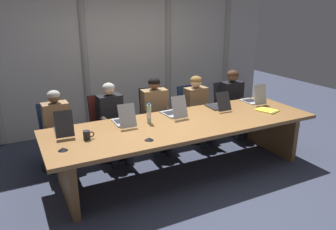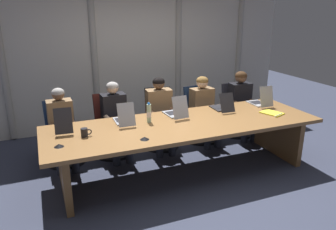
{
  "view_description": "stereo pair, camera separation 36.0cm",
  "coord_description": "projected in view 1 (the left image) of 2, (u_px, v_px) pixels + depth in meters",
  "views": [
    {
      "loc": [
        -2.1,
        -3.62,
        2.22
      ],
      "look_at": [
        -0.2,
        0.11,
        0.84
      ],
      "focal_mm": 34.85,
      "sensor_mm": 36.0,
      "label": 1
    },
    {
      "loc": [
        -1.77,
        -3.77,
        2.22
      ],
      "look_at": [
        -0.2,
        0.11,
        0.84
      ],
      "focal_mm": 34.85,
      "sensor_mm": 36.0,
      "label": 2
    }
  ],
  "objects": [
    {
      "name": "person_right_mid",
      "position": [
        199.0,
        105.0,
        5.52
      ],
      "size": [
        0.41,
        0.56,
        1.14
      ],
      "rotation": [
        0.0,
        0.0,
        -1.5
      ],
      "color": "olive",
      "rests_on": "ground_plane"
    },
    {
      "name": "office_chair_left_end",
      "position": [
        60.0,
        143.0,
        4.76
      ],
      "size": [
        0.6,
        0.6,
        0.92
      ],
      "rotation": [
        0.0,
        0.0,
        -1.44
      ],
      "color": "navy",
      "rests_on": "ground_plane"
    },
    {
      "name": "office_chair_center",
      "position": [
        155.0,
        125.0,
        5.43
      ],
      "size": [
        0.6,
        0.61,
        0.96
      ],
      "rotation": [
        0.0,
        0.0,
        -1.72
      ],
      "color": "black",
      "rests_on": "ground_plane"
    },
    {
      "name": "coffee_mug_near",
      "position": [
        87.0,
        135.0,
        3.85
      ],
      "size": [
        0.13,
        0.08,
        0.11
      ],
      "color": "black",
      "rests_on": "conference_table"
    },
    {
      "name": "laptop_right_end",
      "position": [
        254.0,
        99.0,
        5.32
      ],
      "size": [
        0.24,
        0.42,
        0.33
      ],
      "rotation": [
        0.0,
        0.0,
        1.56
      ],
      "color": "#BCBCC1",
      "rests_on": "conference_table"
    },
    {
      "name": "conference_mic_left_side",
      "position": [
        63.0,
        149.0,
        3.55
      ],
      "size": [
        0.11,
        0.11,
        0.03
      ],
      "primitive_type": "cone",
      "color": "black",
      "rests_on": "conference_table"
    },
    {
      "name": "person_left_end",
      "position": [
        58.0,
        127.0,
        4.52
      ],
      "size": [
        0.37,
        0.55,
        1.15
      ],
      "rotation": [
        0.0,
        0.0,
        -1.54
      ],
      "color": "olive",
      "rests_on": "ground_plane"
    },
    {
      "name": "person_left_mid",
      "position": [
        112.0,
        118.0,
        4.86
      ],
      "size": [
        0.39,
        0.56,
        1.17
      ],
      "rotation": [
        0.0,
        0.0,
        -1.52
      ],
      "color": "black",
      "rests_on": "ground_plane"
    },
    {
      "name": "conference_mic_middle",
      "position": [
        149.0,
        139.0,
        3.83
      ],
      "size": [
        0.11,
        0.11,
        0.03
      ],
      "primitive_type": "cone",
      "color": "black",
      "rests_on": "conference_table"
    },
    {
      "name": "office_chair_right_end",
      "position": [
        229.0,
        113.0,
        6.08
      ],
      "size": [
        0.6,
        0.6,
        0.91
      ],
      "rotation": [
        0.0,
        0.0,
        -1.5
      ],
      "color": "#2D2D38",
      "rests_on": "ground_plane"
    },
    {
      "name": "ground_plane",
      "position": [
        184.0,
        171.0,
        4.67
      ],
      "size": [
        12.59,
        12.59,
        0.0
      ],
      "primitive_type": "plane",
      "color": "#383D51"
    },
    {
      "name": "office_chair_right_mid",
      "position": [
        194.0,
        119.0,
        5.75
      ],
      "size": [
        0.6,
        0.6,
        0.93
      ],
      "rotation": [
        0.0,
        0.0,
        -1.48
      ],
      "color": "navy",
      "rests_on": "ground_plane"
    },
    {
      "name": "laptop_left_end",
      "position": [
        64.0,
        129.0,
        4.03
      ],
      "size": [
        0.25,
        0.45,
        0.33
      ],
      "rotation": [
        0.0,
        0.0,
        1.49
      ],
      "color": "#2D2D33",
      "rests_on": "conference_table"
    },
    {
      "name": "curtain_backdrop",
      "position": [
        126.0,
        49.0,
        6.12
      ],
      "size": [
        6.3,
        0.17,
        2.97
      ],
      "color": "beige",
      "rests_on": "ground_plane"
    },
    {
      "name": "conference_table",
      "position": [
        184.0,
        132.0,
        4.48
      ],
      "size": [
        3.73,
        1.19,
        0.74
      ],
      "color": "olive",
      "rests_on": "ground_plane"
    },
    {
      "name": "laptop_right_mid",
      "position": [
        218.0,
        105.0,
        5.02
      ],
      "size": [
        0.24,
        0.44,
        0.29
      ],
      "rotation": [
        0.0,
        0.0,
        1.53
      ],
      "color": "#2D2D33",
      "rests_on": "conference_table"
    },
    {
      "name": "person_center",
      "position": [
        156.0,
        110.0,
        5.17
      ],
      "size": [
        0.44,
        0.57,
        1.18
      ],
      "rotation": [
        0.0,
        0.0,
        -1.65
      ],
      "color": "olive",
      "rests_on": "ground_plane"
    },
    {
      "name": "water_bottle_primary",
      "position": [
        149.0,
        114.0,
        4.38
      ],
      "size": [
        0.06,
        0.06,
        0.27
      ],
      "color": "#ADD1B2",
      "rests_on": "conference_table"
    },
    {
      "name": "laptop_center",
      "position": [
        174.0,
        112.0,
        4.69
      ],
      "size": [
        0.25,
        0.45,
        0.32
      ],
      "rotation": [
        0.0,
        0.0,
        1.63
      ],
      "color": "#A8ADB7",
      "rests_on": "conference_table"
    },
    {
      "name": "laptop_left_mid",
      "position": [
        124.0,
        120.0,
        4.34
      ],
      "size": [
        0.23,
        0.44,
        0.31
      ],
      "rotation": [
        0.0,
        0.0,
        1.55
      ],
      "color": "#A8ADB7",
      "rests_on": "conference_table"
    },
    {
      "name": "office_chair_left_mid",
      "position": [
        108.0,
        134.0,
        5.08
      ],
      "size": [
        0.6,
        0.6,
        0.95
      ],
      "rotation": [
        0.0,
        0.0,
        -1.49
      ],
      "color": "#511E19",
      "rests_on": "ground_plane"
    },
    {
      "name": "person_right_end",
      "position": [
        234.0,
        98.0,
        5.84
      ],
      "size": [
        0.4,
        0.55,
        1.17
      ],
      "rotation": [
        0.0,
        0.0,
        -1.6
      ],
      "color": "black",
      "rests_on": "ground_plane"
    },
    {
      "name": "spiral_notepad",
      "position": [
        267.0,
        110.0,
        4.92
      ],
      "size": [
        0.32,
        0.36,
        0.03
      ],
      "rotation": [
        0.0,
        0.0,
        0.38
      ],
      "color": "yellow",
      "rests_on": "conference_table"
    }
  ]
}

